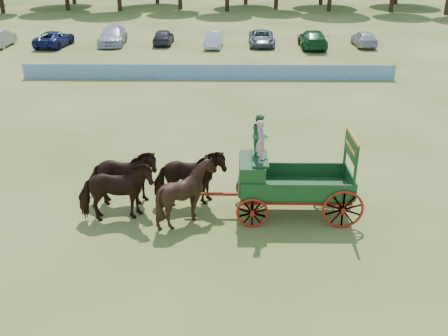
% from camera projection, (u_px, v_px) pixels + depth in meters
% --- Properties ---
extents(ground, '(160.00, 160.00, 0.00)m').
position_uv_depth(ground, '(213.00, 200.00, 18.57)').
color(ground, tan).
rests_on(ground, ground).
extents(horse_lead_left, '(2.73, 1.65, 2.15)m').
position_uv_depth(horse_lead_left, '(116.00, 192.00, 16.82)').
color(horse_lead_left, black).
rests_on(horse_lead_left, ground).
extents(horse_lead_right, '(2.65, 1.41, 2.15)m').
position_uv_depth(horse_lead_right, '(123.00, 178.00, 17.82)').
color(horse_lead_right, black).
rests_on(horse_lead_right, ground).
extents(horse_wheel_left, '(2.00, 1.79, 2.16)m').
position_uv_depth(horse_wheel_left, '(187.00, 193.00, 16.78)').
color(horse_wheel_left, black).
rests_on(horse_wheel_left, ground).
extents(horse_wheel_right, '(2.72, 1.60, 2.15)m').
position_uv_depth(horse_wheel_right, '(189.00, 179.00, 17.79)').
color(horse_wheel_right, black).
rests_on(horse_wheel_right, ground).
extents(farm_dray, '(6.00, 2.00, 3.59)m').
position_uv_depth(farm_dray, '(275.00, 174.00, 17.07)').
color(farm_dray, '#A02710').
rests_on(farm_dray, ground).
extents(sponsor_banner, '(26.00, 0.08, 1.05)m').
position_uv_depth(sponsor_banner, '(208.00, 72.00, 34.76)').
color(sponsor_banner, '#1C589B').
rests_on(sponsor_banner, ground).
extents(parked_cars, '(40.79, 6.98, 1.62)m').
position_uv_depth(parked_cars, '(165.00, 38.00, 45.93)').
color(parked_cars, silver).
rests_on(parked_cars, ground).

